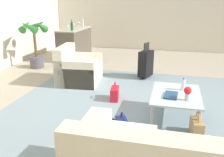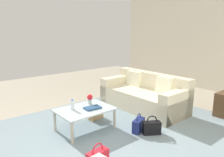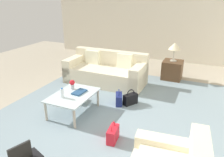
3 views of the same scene
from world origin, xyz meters
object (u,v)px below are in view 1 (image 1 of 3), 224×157
at_px(wine_glass_leftmost, 68,27).
at_px(potted_palm, 35,40).
at_px(flower_vase, 188,92).
at_px(bar_console, 75,43).
at_px(coffee_table_book, 171,95).
at_px(suitcase_black, 146,63).
at_px(wine_bottle_green, 72,26).
at_px(coffee_table, 176,97).
at_px(water_bottle, 183,84).
at_px(wine_glass_left_of_centre, 74,25).
at_px(handbag_black, 104,129).
at_px(wine_glass_right_of_centre, 79,23).
at_px(handbag_red, 115,93).
at_px(handbag_tan, 197,127).
at_px(handbag_navy, 122,128).
at_px(wine_bottle_clear, 83,23).
at_px(armchair, 77,70).

bearing_deg(wine_glass_leftmost, potted_palm, 141.32).
distance_m(flower_vase, bar_console, 4.94).
height_order(coffee_table_book, suitcase_black, suitcase_black).
bearing_deg(wine_bottle_green, bar_console, 14.83).
xyz_separation_m(coffee_table, water_bottle, (0.20, -0.10, 0.14)).
bearing_deg(wine_glass_left_of_centre, handbag_black, -153.48).
bearing_deg(potted_palm, wine_bottle_green, -39.88).
distance_m(coffee_table, potted_palm, 4.32).
bearing_deg(wine_glass_right_of_centre, handbag_red, -149.81).
bearing_deg(wine_glass_right_of_centre, handbag_black, -155.50).
relative_size(suitcase_black, handbag_tan, 2.37).
distance_m(coffee_table, suitcase_black, 2.12).
xyz_separation_m(flower_vase, handbag_navy, (-0.51, 0.85, -0.41)).
xyz_separation_m(wine_glass_leftmost, wine_bottle_clear, (0.98, -0.09, 0.01)).
bearing_deg(handbag_red, handbag_tan, -124.74).
height_order(flower_vase, suitcase_black, suitcase_black).
height_order(wine_glass_leftmost, wine_glass_left_of_centre, same).
distance_m(water_bottle, wine_bottle_green, 4.24).
height_order(wine_bottle_green, handbag_navy, wine_bottle_green).
xyz_separation_m(bar_console, suitcase_black, (-1.50, -2.40, -0.12)).
relative_size(bar_console, handbag_navy, 4.29).
bearing_deg(handbag_red, wine_glass_left_of_centre, 33.69).
relative_size(coffee_table, handbag_black, 2.86).
xyz_separation_m(armchair, coffee_table, (-1.29, -2.17, 0.08)).
bearing_deg(handbag_black, wine_glass_right_of_centre, 24.50).
relative_size(flower_vase, handbag_tan, 0.57).
bearing_deg(wine_glass_left_of_centre, wine_bottle_green, -165.76).
xyz_separation_m(coffee_table_book, wine_glass_left_of_centre, (3.62, 3.02, 0.61)).
bearing_deg(armchair, handbag_red, -126.38).
relative_size(wine_glass_right_of_centre, handbag_tan, 0.43).
height_order(armchair, potted_palm, potted_palm).
height_order(wine_glass_left_of_centre, wine_bottle_green, wine_bottle_green).
bearing_deg(wine_bottle_green, handbag_red, -143.57).
height_order(wine_glass_right_of_centre, handbag_black, wine_glass_right_of_centre).
bearing_deg(wine_bottle_clear, wine_glass_left_of_centre, 166.28).
bearing_deg(suitcase_black, potted_palm, 86.19).
bearing_deg(handbag_black, suitcase_black, -4.74).
height_order(coffee_table, coffee_table_book, coffee_table_book).
xyz_separation_m(suitcase_black, potted_palm, (0.20, 3.00, 0.41)).
height_order(water_bottle, potted_palm, potted_palm).
distance_m(water_bottle, bar_console, 4.60).
height_order(wine_bottle_green, potted_palm, potted_palm).
relative_size(wine_glass_left_of_centre, suitcase_black, 0.18).
relative_size(wine_glass_leftmost, wine_glass_left_of_centre, 1.00).
height_order(flower_vase, handbag_red, flower_vase).
height_order(wine_glass_right_of_centre, handbag_tan, wine_glass_right_of_centre).
height_order(water_bottle, bar_console, bar_console).
relative_size(wine_glass_leftmost, suitcase_black, 0.18).
distance_m(bar_console, handbag_navy, 4.87).
distance_m(wine_bottle_clear, potted_palm, 1.92).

